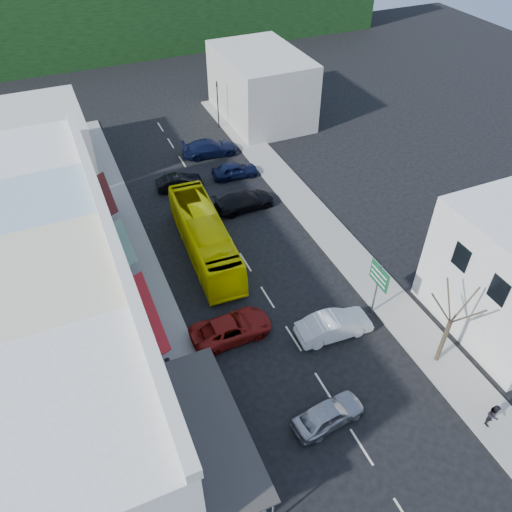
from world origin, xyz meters
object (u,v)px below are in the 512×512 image
Objects in this scene: car_red at (231,328)px; bus at (205,237)px; traffic_signal at (218,105)px; car_silver at (328,414)px; car_white at (334,327)px; pedestrian_left at (169,369)px; direction_sign at (376,290)px; pedestrian_right at (494,414)px; street_tree at (450,323)px.

bus is at bearing -9.28° from car_red.
traffic_signal reaches higher than car_red.
car_silver is 1.00× the size of car_white.
car_silver is 8.19m from car_red.
pedestrian_left is 32.42m from traffic_signal.
car_red is at bearing -95.01° from bus.
car_red is at bearing 169.29° from direction_sign.
car_silver is 8.86m from pedestrian_right.
pedestrian_left is at bearing 42.57° from car_silver.
pedestrian_left is at bearing -116.39° from bus.
pedestrian_left is 13.88m from direction_sign.
pedestrian_right reaches higher than car_silver.
bus reaches higher than car_silver.
bus is 6.82× the size of pedestrian_left.
car_red is at bearing 95.56° from traffic_signal.
car_red is at bearing 11.81° from car_silver.
pedestrian_left is 0.24× the size of street_tree.
traffic_signal is at bearing -34.62° from pedestrian_left.
pedestrian_left is at bearing 88.87° from car_white.
car_white is at bearing 137.33° from street_tree.
traffic_signal is (-1.34, 39.04, 1.53)m from pedestrian_right.
traffic_signal reaches higher than bus.
pedestrian_right reaches higher than car_red.
pedestrian_right is at bearing 116.21° from traffic_signal.
direction_sign is (9.34, -1.90, 1.42)m from car_red.
car_red is at bearing 109.30° from pedestrian_right.
street_tree is at bearing -54.80° from bus.
car_silver is 2.59× the size of pedestrian_left.
car_red is 4.80m from pedestrian_left.
car_white is at bearing 93.56° from pedestrian_right.
traffic_signal is at bearing -3.09° from car_white.
bus is 2.64× the size of car_white.
car_silver is 36.05m from traffic_signal.
direction_sign is at bearing 106.19° from street_tree.
car_white is 1.04× the size of direction_sign.
pedestrian_right is 39.10m from traffic_signal.
bus is at bearing -38.71° from pedestrian_left.
pedestrian_right is 0.34× the size of traffic_signal.
car_white is 7.00m from street_tree.
pedestrian_left is 0.34× the size of traffic_signal.
direction_sign is at bearing -48.62° from bus.
bus is 1.66× the size of street_tree.
car_silver is 0.63× the size of street_tree.
traffic_signal is at bearing -17.61° from car_silver.
car_silver is at bearing -81.92° from bus.
direction_sign is 5.30m from street_tree.
car_white is 3.63m from direction_sign.
car_white is at bearing -103.63° from pedestrian_left.
car_white is 6.53m from car_red.
traffic_signal is (9.34, 27.61, 1.83)m from car_red.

